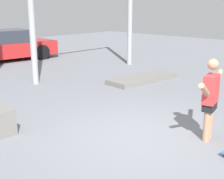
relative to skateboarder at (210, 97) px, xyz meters
The scene contains 4 objects.
ground_plane 1.50m from the skateboarder, 129.84° to the left, with size 36.00×36.00×0.00m, color slate.
skateboarder is the anchor object (origin of this frame).
manual_pad 4.87m from the skateboarder, 52.41° to the left, with size 2.59×0.90×0.16m, color slate.
parked_car_red 11.07m from the skateboarder, 80.75° to the left, with size 4.60×2.28×1.39m.
Camera 1 is at (-4.46, -3.40, 2.48)m, focal length 50.00 mm.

